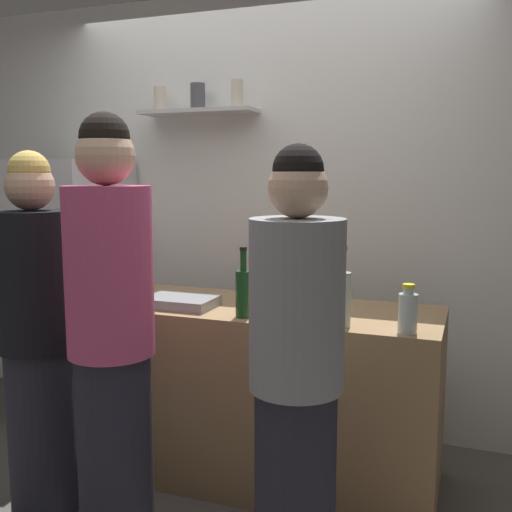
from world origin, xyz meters
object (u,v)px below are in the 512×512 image
(wine_bottle_pale_glass, at_px, (342,297))
(person_grey_hoodie, at_px, (296,378))
(wine_bottle_green_glass, at_px, (243,291))
(water_bottle_plastic, at_px, (408,312))
(person_blonde, at_px, (38,340))
(baking_pan, at_px, (181,302))
(utensil_holder, at_px, (142,277))
(person_pink_top, at_px, (112,341))
(refrigerator, at_px, (73,290))

(wine_bottle_pale_glass, bearing_deg, person_grey_hoodie, -96.95)
(wine_bottle_pale_glass, relative_size, wine_bottle_green_glass, 1.07)
(water_bottle_plastic, distance_m, person_grey_hoodie, 0.60)
(wine_bottle_green_glass, relative_size, person_blonde, 0.20)
(baking_pan, height_order, person_grey_hoodie, person_grey_hoodie)
(utensil_holder, height_order, water_bottle_plastic, utensil_holder)
(person_blonde, bearing_deg, baking_pan, 77.45)
(utensil_holder, height_order, person_blonde, person_blonde)
(person_blonde, bearing_deg, utensil_holder, 119.17)
(wine_bottle_green_glass, relative_size, person_pink_top, 0.18)
(refrigerator, relative_size, wine_bottle_pale_glass, 4.66)
(wine_bottle_green_glass, bearing_deg, person_grey_hoodie, -51.17)
(utensil_holder, bearing_deg, person_blonde, -89.88)
(person_pink_top, bearing_deg, person_grey_hoodie, 34.58)
(wine_bottle_pale_glass, relative_size, person_blonde, 0.21)
(wine_bottle_green_glass, distance_m, person_blonde, 0.93)
(wine_bottle_green_glass, distance_m, water_bottle_plastic, 0.73)
(utensil_holder, height_order, person_grey_hoodie, person_grey_hoodie)
(person_grey_hoodie, bearing_deg, refrigerator, -76.97)
(wine_bottle_green_glass, relative_size, person_grey_hoodie, 0.20)
(wine_bottle_green_glass, height_order, person_grey_hoodie, person_grey_hoodie)
(refrigerator, height_order, person_blonde, person_blonde)
(baking_pan, distance_m, wine_bottle_green_glass, 0.39)
(wine_bottle_green_glass, distance_m, person_pink_top, 0.65)
(refrigerator, height_order, wine_bottle_green_glass, refrigerator)
(refrigerator, bearing_deg, person_grey_hoodie, -30.93)
(wine_bottle_pale_glass, relative_size, person_pink_top, 0.20)
(utensil_holder, bearing_deg, refrigerator, 170.18)
(baking_pan, relative_size, utensil_holder, 1.53)
(person_blonde, bearing_deg, wine_bottle_pale_glass, 46.80)
(utensil_holder, bearing_deg, water_bottle_plastic, -17.75)
(wine_bottle_green_glass, bearing_deg, wine_bottle_pale_glass, -1.14)
(utensil_holder, distance_m, water_bottle_plastic, 1.63)
(baking_pan, bearing_deg, refrigerator, 154.48)
(person_pink_top, relative_size, person_blonde, 1.08)
(wine_bottle_pale_glass, height_order, water_bottle_plastic, wine_bottle_pale_glass)
(wine_bottle_pale_glass, height_order, wine_bottle_green_glass, wine_bottle_pale_glass)
(utensil_holder, xyz_separation_m, person_blonde, (0.00, -0.89, -0.14))
(baking_pan, xyz_separation_m, person_pink_top, (0.02, -0.62, -0.03))
(water_bottle_plastic, height_order, person_grey_hoodie, person_grey_hoodie)
(refrigerator, relative_size, water_bottle_plastic, 7.84)
(wine_bottle_green_glass, bearing_deg, person_pink_top, -122.80)
(water_bottle_plastic, bearing_deg, utensil_holder, 162.25)
(baking_pan, relative_size, water_bottle_plastic, 1.65)
(person_pink_top, xyz_separation_m, person_blonde, (-0.47, 0.12, -0.08))
(person_grey_hoodie, bearing_deg, utensil_holder, -84.57)
(wine_bottle_green_glass, xyz_separation_m, person_blonde, (-0.81, -0.42, -0.20))
(wine_bottle_green_glass, relative_size, water_bottle_plastic, 1.57)
(person_pink_top, bearing_deg, wine_bottle_pale_glass, 64.61)
(refrigerator, xyz_separation_m, person_blonde, (0.56, -0.98, -0.00))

